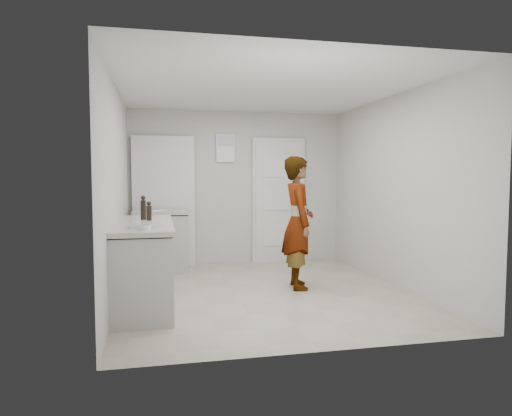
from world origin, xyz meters
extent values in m
plane|color=#AEA792|center=(0.00, 0.00, 0.00)|extent=(4.00, 4.00, 0.00)
plane|color=beige|center=(0.00, 2.00, 1.25)|extent=(3.50, 0.00, 3.50)
plane|color=beige|center=(0.00, -2.00, 1.25)|extent=(3.50, 0.00, 3.50)
plane|color=beige|center=(-1.75, 0.00, 1.25)|extent=(0.00, 4.00, 4.00)
plane|color=beige|center=(1.75, 0.00, 1.25)|extent=(0.00, 4.00, 4.00)
plane|color=silver|center=(0.00, 0.00, 2.50)|extent=(4.00, 4.00, 0.00)
cube|color=silver|center=(0.70, 1.93, 1.00)|extent=(0.80, 0.05, 2.00)
cube|color=silver|center=(0.70, 1.96, 1.03)|extent=(0.90, 0.04, 2.10)
sphere|color=#B79346|center=(1.03, 1.88, 0.95)|extent=(0.07, 0.07, 0.07)
cube|color=white|center=(-0.20, 1.97, 1.90)|extent=(0.30, 0.02, 0.45)
cube|color=black|center=(-1.20, 1.97, 1.02)|extent=(0.90, 0.05, 2.04)
cube|color=silver|center=(-1.20, 1.94, 1.03)|extent=(0.98, 0.02, 2.10)
cube|color=#B2B2AD|center=(-1.45, -0.20, 0.43)|extent=(0.60, 1.90, 0.86)
cube|color=black|center=(-1.45, -0.20, 0.04)|extent=(0.56, 1.86, 0.08)
cube|color=#BAB7AB|center=(-1.45, -0.20, 0.90)|extent=(0.64, 1.96, 0.05)
cube|color=#B2B2AD|center=(-1.25, 1.55, 0.43)|extent=(0.80, 0.55, 0.86)
cube|color=black|center=(-1.25, 1.55, 0.04)|extent=(0.75, 0.54, 0.08)
cube|color=#BAB7AB|center=(-1.25, 1.55, 0.90)|extent=(0.84, 0.61, 0.05)
imported|color=silver|center=(0.47, 0.13, 0.85)|extent=(0.47, 0.66, 1.69)
cube|color=#97734B|center=(-1.43, 0.70, 1.01)|extent=(0.10, 0.06, 0.16)
cylinder|color=tan|center=(-1.42, 0.46, 0.97)|extent=(0.06, 0.06, 0.09)
cylinder|color=black|center=(-1.39, -0.17, 1.02)|extent=(0.06, 0.06, 0.18)
sphere|color=black|center=(-1.39, -0.17, 1.14)|extent=(0.05, 0.05, 0.05)
cylinder|color=black|center=(-1.46, 0.10, 1.04)|extent=(0.06, 0.06, 0.24)
sphere|color=black|center=(-1.46, 0.10, 1.19)|extent=(0.05, 0.05, 0.05)
cube|color=silver|center=(-1.42, -0.73, 0.95)|extent=(0.33, 0.24, 0.06)
cube|color=white|center=(-1.42, -0.73, 0.95)|extent=(0.29, 0.20, 0.04)
cylinder|color=silver|center=(-1.42, -0.96, 0.95)|extent=(0.13, 0.13, 0.05)
sphere|color=white|center=(-1.44, -0.97, 0.95)|extent=(0.04, 0.04, 0.04)
sphere|color=white|center=(-1.40, -0.95, 0.95)|extent=(0.04, 0.04, 0.04)
cube|color=white|center=(-1.35, 1.58, 0.93)|extent=(0.38, 0.40, 0.01)
camera|label=1|loc=(-1.28, -5.46, 1.44)|focal=32.00mm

